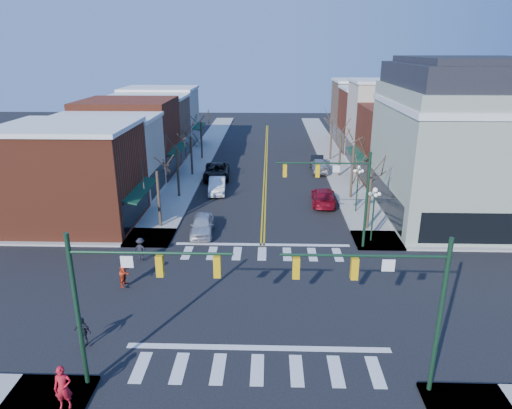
# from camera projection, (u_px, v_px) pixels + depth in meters

# --- Properties ---
(ground) EXTENTS (160.00, 160.00, 0.00)m
(ground) POSITION_uv_depth(u_px,v_px,m) (260.00, 299.00, 26.79)
(ground) COLOR black
(ground) RESTS_ON ground
(sidewalk_left) EXTENTS (3.50, 70.00, 0.15)m
(sidewalk_left) POSITION_uv_depth(u_px,v_px,m) (178.00, 193.00, 45.90)
(sidewalk_left) COLOR #9E9B93
(sidewalk_left) RESTS_ON ground
(sidewalk_right) EXTENTS (3.50, 70.00, 0.15)m
(sidewalk_right) POSITION_uv_depth(u_px,v_px,m) (352.00, 195.00, 45.40)
(sidewalk_right) COLOR #9E9B93
(sidewalk_right) RESTS_ON ground
(bldg_left_brick_a) EXTENTS (10.00, 8.50, 8.00)m
(bldg_left_brick_a) POSITION_uv_depth(u_px,v_px,m) (73.00, 177.00, 37.02)
(bldg_left_brick_a) COLOR maroon
(bldg_left_brick_a) RESTS_ON ground
(bldg_left_stucco_a) EXTENTS (10.00, 7.00, 7.50)m
(bldg_left_stucco_a) POSITION_uv_depth(u_px,v_px,m) (106.00, 158.00, 44.42)
(bldg_left_stucco_a) COLOR beige
(bldg_left_stucco_a) RESTS_ON ground
(bldg_left_brick_b) EXTENTS (10.00, 9.00, 8.50)m
(bldg_left_brick_b) POSITION_uv_depth(u_px,v_px,m) (129.00, 138.00, 51.81)
(bldg_left_brick_b) COLOR maroon
(bldg_left_brick_b) RESTS_ON ground
(bldg_left_tan) EXTENTS (10.00, 7.50, 7.80)m
(bldg_left_tan) POSITION_uv_depth(u_px,v_px,m) (148.00, 128.00, 59.72)
(bldg_left_tan) COLOR #856249
(bldg_left_tan) RESTS_ON ground
(bldg_left_stucco_b) EXTENTS (10.00, 8.00, 8.20)m
(bldg_left_stucco_b) POSITION_uv_depth(u_px,v_px,m) (161.00, 118.00, 66.97)
(bldg_left_stucco_b) COLOR beige
(bldg_left_stucco_b) RESTS_ON ground
(bldg_right_brick_a) EXTENTS (10.00, 8.50, 8.00)m
(bldg_right_brick_a) POSITION_uv_depth(u_px,v_px,m) (408.00, 145.00, 49.36)
(bldg_right_brick_a) COLOR maroon
(bldg_right_brick_a) RESTS_ON ground
(bldg_right_stucco) EXTENTS (10.00, 7.00, 10.00)m
(bldg_right_stucco) POSITION_uv_depth(u_px,v_px,m) (391.00, 124.00, 56.35)
(bldg_right_stucco) COLOR beige
(bldg_right_stucco) RESTS_ON ground
(bldg_right_brick_b) EXTENTS (10.00, 8.00, 8.50)m
(bldg_right_brick_b) POSITION_uv_depth(u_px,v_px,m) (377.00, 121.00, 63.68)
(bldg_right_brick_b) COLOR maroon
(bldg_right_brick_b) RESTS_ON ground
(bldg_right_tan) EXTENTS (10.00, 8.00, 9.00)m
(bldg_right_tan) POSITION_uv_depth(u_px,v_px,m) (366.00, 111.00, 71.15)
(bldg_right_tan) COLOR #856249
(bldg_right_tan) RESTS_ON ground
(victorian_corner) EXTENTS (12.25, 14.25, 13.30)m
(victorian_corner) POSITION_uv_depth(u_px,v_px,m) (463.00, 141.00, 37.83)
(victorian_corner) COLOR #919D88
(victorian_corner) RESTS_ON ground
(traffic_mast_near_left) EXTENTS (6.60, 0.28, 7.20)m
(traffic_mast_near_left) POSITION_uv_depth(u_px,v_px,m) (120.00, 291.00, 18.41)
(traffic_mast_near_left) COLOR #14331E
(traffic_mast_near_left) RESTS_ON ground
(traffic_mast_near_right) EXTENTS (6.60, 0.28, 7.20)m
(traffic_mast_near_right) POSITION_uv_depth(u_px,v_px,m) (396.00, 295.00, 18.10)
(traffic_mast_near_right) COLOR #14331E
(traffic_mast_near_right) RESTS_ON ground
(traffic_mast_far_right) EXTENTS (6.60, 0.28, 7.20)m
(traffic_mast_far_right) POSITION_uv_depth(u_px,v_px,m) (341.00, 187.00, 32.08)
(traffic_mast_far_right) COLOR #14331E
(traffic_mast_far_right) RESTS_ON ground
(lamppost_corner) EXTENTS (0.36, 0.36, 4.33)m
(lamppost_corner) POSITION_uv_depth(u_px,v_px,m) (374.00, 205.00, 33.61)
(lamppost_corner) COLOR #14331E
(lamppost_corner) RESTS_ON ground
(lamppost_midblock) EXTENTS (0.36, 0.36, 4.33)m
(lamppost_midblock) POSITION_uv_depth(u_px,v_px,m) (358.00, 181.00, 39.75)
(lamppost_midblock) COLOR #14331E
(lamppost_midblock) RESTS_ON ground
(tree_left_a) EXTENTS (0.24, 0.24, 4.76)m
(tree_left_a) POSITION_uv_depth(u_px,v_px,m) (159.00, 200.00, 36.64)
(tree_left_a) COLOR #382B21
(tree_left_a) RESTS_ON ground
(tree_left_b) EXTENTS (0.24, 0.24, 5.04)m
(tree_left_b) POSITION_uv_depth(u_px,v_px,m) (178.00, 172.00, 44.15)
(tree_left_b) COLOR #382B21
(tree_left_b) RESTS_ON ground
(tree_left_c) EXTENTS (0.24, 0.24, 4.55)m
(tree_left_c) POSITION_uv_depth(u_px,v_px,m) (192.00, 156.00, 51.78)
(tree_left_c) COLOR #382B21
(tree_left_c) RESTS_ON ground
(tree_left_d) EXTENTS (0.24, 0.24, 4.90)m
(tree_left_d) POSITION_uv_depth(u_px,v_px,m) (202.00, 141.00, 59.28)
(tree_left_d) COLOR #382B21
(tree_left_d) RESTS_ON ground
(tree_right_a) EXTENTS (0.24, 0.24, 4.62)m
(tree_right_a) POSITION_uv_depth(u_px,v_px,m) (369.00, 203.00, 36.18)
(tree_right_a) COLOR #382B21
(tree_right_a) RESTS_ON ground
(tree_right_b) EXTENTS (0.24, 0.24, 5.18)m
(tree_right_b) POSITION_uv_depth(u_px,v_px,m) (352.00, 173.00, 43.64)
(tree_right_b) COLOR #382B21
(tree_right_b) RESTS_ON ground
(tree_right_c) EXTENTS (0.24, 0.24, 4.83)m
(tree_right_c) POSITION_uv_depth(u_px,v_px,m) (340.00, 156.00, 51.26)
(tree_right_c) COLOR #382B21
(tree_right_c) RESTS_ON ground
(tree_right_d) EXTENTS (0.24, 0.24, 4.97)m
(tree_right_d) POSITION_uv_depth(u_px,v_px,m) (331.00, 141.00, 58.79)
(tree_right_d) COLOR #382B21
(tree_right_d) RESTS_ON ground
(car_left_near) EXTENTS (2.02, 4.45, 1.48)m
(car_left_near) POSITION_uv_depth(u_px,v_px,m) (202.00, 225.00, 35.93)
(car_left_near) COLOR silver
(car_left_near) RESTS_ON ground
(car_left_mid) EXTENTS (1.93, 4.71, 1.52)m
(car_left_mid) POSITION_uv_depth(u_px,v_px,m) (217.00, 186.00, 46.02)
(car_left_mid) COLOR white
(car_left_mid) RESTS_ON ground
(car_left_far) EXTENTS (3.11, 6.11, 1.65)m
(car_left_far) POSITION_uv_depth(u_px,v_px,m) (217.00, 171.00, 51.04)
(car_left_far) COLOR black
(car_left_far) RESTS_ON ground
(car_right_near) EXTENTS (2.45, 5.40, 1.53)m
(car_right_near) POSITION_uv_depth(u_px,v_px,m) (323.00, 196.00, 42.72)
(car_right_near) COLOR maroon
(car_right_near) RESTS_ON ground
(car_right_mid) EXTENTS (2.07, 4.99, 1.69)m
(car_right_mid) POSITION_uv_depth(u_px,v_px,m) (320.00, 165.00, 53.63)
(car_right_mid) COLOR #B6B5BA
(car_right_mid) RESTS_ON ground
(car_right_far) EXTENTS (2.09, 4.56, 1.45)m
(car_right_far) POSITION_uv_depth(u_px,v_px,m) (317.00, 160.00, 56.52)
(car_right_far) COLOR black
(car_right_far) RESTS_ON ground
(pedestrian_red_a) EXTENTS (0.77, 0.57, 1.93)m
(pedestrian_red_a) POSITION_uv_depth(u_px,v_px,m) (63.00, 388.00, 18.25)
(pedestrian_red_a) COLOR red
(pedestrian_red_a) RESTS_ON sidewalk_left
(pedestrian_red_b) EXTENTS (0.85, 1.01, 1.86)m
(pedestrian_red_b) POSITION_uv_depth(u_px,v_px,m) (125.00, 272.00, 27.74)
(pedestrian_red_b) COLOR #AE2C12
(pedestrian_red_b) RESTS_ON sidewalk_left
(pedestrian_dark_a) EXTENTS (0.97, 0.61, 1.54)m
(pedestrian_dark_a) POSITION_uv_depth(u_px,v_px,m) (83.00, 331.00, 22.19)
(pedestrian_dark_a) COLOR #212129
(pedestrian_dark_a) RESTS_ON sidewalk_left
(pedestrian_dark_b) EXTENTS (1.13, 0.80, 1.60)m
(pedestrian_dark_b) POSITION_uv_depth(u_px,v_px,m) (141.00, 249.00, 31.17)
(pedestrian_dark_b) COLOR black
(pedestrian_dark_b) RESTS_ON sidewalk_left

